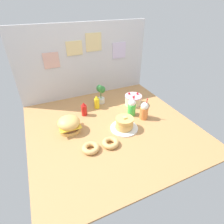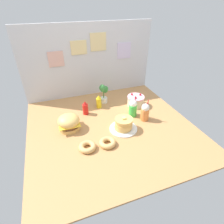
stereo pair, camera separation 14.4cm
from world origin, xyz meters
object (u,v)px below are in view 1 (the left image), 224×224
layer_cake (133,100)px  donut_pink_glaze (91,148)px  mustard_bottle (97,102)px  burger (69,124)px  orange_float_cup (144,111)px  potted_plant (101,93)px  donut_chocolate (110,143)px  ketchup_bottle (84,109)px  cream_soda_cup (132,107)px  pancake_stack (124,124)px

layer_cake → donut_pink_glaze: (-88.54, -64.90, -4.68)cm
mustard_bottle → burger: bearing=-143.4°
orange_float_cup → potted_plant: bearing=120.1°
potted_plant → layer_cake: bearing=-31.2°
mustard_bottle → potted_plant: size_ratio=0.66×
donut_pink_glaze → donut_chocolate: size_ratio=1.00×
ketchup_bottle → donut_pink_glaze: (-13.72, -67.52, -6.26)cm
burger → mustard_bottle: size_ratio=1.33×
ketchup_bottle → potted_plant: bearing=34.0°
donut_chocolate → potted_plant: potted_plant is taller
mustard_bottle → donut_pink_glaze: 86.11cm
ketchup_bottle → potted_plant: 40.83cm
cream_soda_cup → potted_plant: bearing=117.9°
cream_soda_cup → donut_pink_glaze: bearing=-150.1°
cream_soda_cup → layer_cake: bearing=55.5°
layer_cake → orange_float_cup: bearing=-98.1°
layer_cake → donut_chocolate: (-66.41, -66.17, -4.68)cm
orange_float_cup → donut_chocolate: (-61.10, -28.94, -8.74)cm
mustard_bottle → cream_soda_cup: (36.75, -36.31, 2.47)cm
burger → cream_soda_cup: 85.01cm
mustard_bottle → orange_float_cup: 69.21cm
potted_plant → donut_pink_glaze: bearing=-117.6°
layer_cake → cream_soda_cup: (-15.94, -23.16, 4.06)cm
donut_chocolate → orange_float_cup: bearing=25.3°
orange_float_cup → potted_plant: potted_plant is taller
donut_chocolate → layer_cake: bearing=44.9°
cream_soda_cup → donut_chocolate: cream_soda_cup is taller
mustard_bottle → donut_pink_glaze: bearing=-114.7°
mustard_bottle → cream_soda_cup: bearing=-44.7°
ketchup_bottle → donut_chocolate: ketchup_bottle is taller
burger → pancake_stack: size_ratio=0.78×
mustard_bottle → orange_float_cup: bearing=-46.8°
burger → ketchup_bottle: 36.32cm
burger → potted_plant: 76.58cm
pancake_stack → donut_pink_glaze: (-49.29, -18.06, -3.91)cm
mustard_bottle → cream_soda_cup: 51.72cm
donut_pink_glaze → ketchup_bottle: bearing=78.5°
layer_cake → ketchup_bottle: bearing=178.0°
burger → donut_chocolate: bearing=-51.6°
burger → donut_chocolate: size_ratio=1.43×
pancake_stack → donut_chocolate: size_ratio=1.83×
cream_soda_cup → donut_pink_glaze: cream_soda_cup is taller
burger → donut_chocolate: burger is taller
pancake_stack → cream_soda_cup: size_ratio=1.13×
cream_soda_cup → burger: bearing=179.7°
cream_soda_cup → donut_chocolate: (-50.47, -43.02, -8.74)cm
cream_soda_cup → potted_plant: (-25.51, 48.25, 4.54)cm
orange_float_cup → layer_cake: bearing=81.9°
donut_pink_glaze → mustard_bottle: bearing=65.3°
layer_cake → mustard_bottle: 54.33cm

